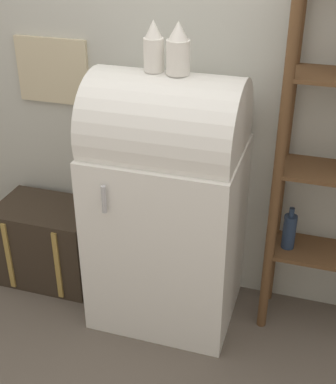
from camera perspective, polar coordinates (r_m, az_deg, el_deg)
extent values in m
plane|color=#60564C|center=(3.04, -1.51, -14.96)|extent=(12.00, 12.00, 0.00)
cube|color=#B7B7AD|center=(2.84, 1.94, 13.45)|extent=(7.00, 0.05, 2.70)
cube|color=#C6B793|center=(3.11, -12.20, 12.52)|extent=(0.43, 0.02, 0.37)
cube|color=white|center=(2.90, -0.10, -4.46)|extent=(0.76, 0.61, 1.02)
cylinder|color=white|center=(2.62, -0.11, 6.53)|extent=(0.74, 0.58, 0.58)
cylinder|color=#B7B7BC|center=(2.52, -6.84, -0.78)|extent=(0.02, 0.02, 0.14)
cube|color=#33281E|center=(3.38, -12.53, -5.24)|extent=(0.59, 0.39, 0.50)
cube|color=#AD8942|center=(3.31, -16.66, -6.58)|extent=(0.03, 0.01, 0.45)
cube|color=#AD8942|center=(3.16, -11.70, -7.74)|extent=(0.03, 0.01, 0.45)
cylinder|color=brown|center=(2.61, 11.64, 1.83)|extent=(0.05, 0.05, 1.90)
cylinder|color=brown|center=(2.83, 12.25, 3.99)|extent=(0.05, 0.05, 1.90)
cube|color=brown|center=(2.95, 16.08, -6.23)|extent=(0.56, 0.27, 0.02)
cube|color=brown|center=(2.72, 17.42, 1.97)|extent=(0.56, 0.27, 0.02)
cylinder|color=#23334C|center=(2.88, 12.80, -4.15)|extent=(0.07, 0.07, 0.19)
cylinder|color=#23334C|center=(2.82, 13.06, -2.11)|extent=(0.03, 0.03, 0.05)
cylinder|color=white|center=(2.53, -1.53, 14.43)|extent=(0.09, 0.09, 0.15)
cone|color=white|center=(2.50, -1.57, 17.02)|extent=(0.08, 0.08, 0.08)
cylinder|color=white|center=(2.48, 1.09, 14.17)|extent=(0.11, 0.11, 0.15)
cone|color=white|center=(2.45, 1.12, 16.84)|extent=(0.09, 0.09, 0.08)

